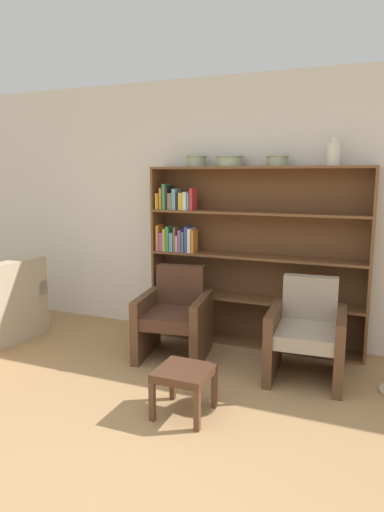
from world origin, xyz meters
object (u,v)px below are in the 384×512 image
object	(u,v)px
bowl_slate	(196,160)
armchair_leather	(175,317)
bowl_sage	(230,160)
bookshelf	(236,258)
bowl_stoneware	(277,160)
vase_tall	(334,154)
armchair_cushioned	(307,334)
footstool	(184,377)

from	to	relation	value
bowl_slate	armchair_leather	distance (m)	1.62
bowl_sage	armchair_leather	xyz separation A→B (m)	(-0.35, -0.58, -1.51)
bookshelf	bowl_stoneware	xyz separation A→B (m)	(0.40, -0.02, 1.00)
armchair_leather	bowl_stoneware	bearing A→B (deg)	-153.84
bookshelf	bowl_slate	size ratio (longest dim) A/B	10.08
bowl_sage	vase_tall	xyz separation A→B (m)	(1.00, 0.00, 0.05)
armchair_cushioned	bowl_sage	bearing A→B (deg)	-36.17
bowl_sage	armchair_cushioned	bearing A→B (deg)	-32.43
bowl_sage	footstool	distance (m)	2.27
bowl_slate	bowl_stoneware	world-z (taller)	bowl_slate
bowl_stoneware	vase_tall	xyz separation A→B (m)	(0.52, 0.00, 0.05)
bowl_slate	bowl_stoneware	xyz separation A→B (m)	(0.85, 0.00, -0.01)
bowl_stoneware	vase_tall	distance (m)	0.52
footstool	bowl_stoneware	bearing A→B (deg)	79.52
bowl_stoneware	vase_tall	bearing A→B (deg)	0.00
bowl_slate	armchair_cushioned	world-z (taller)	bowl_slate
armchair_leather	footstool	bearing A→B (deg)	109.37
bowl_sage	vase_tall	size ratio (longest dim) A/B	1.13
bookshelf	armchair_leather	world-z (taller)	bookshelf
footstool	armchair_leather	bearing A→B (deg)	118.03
bowl_slate	vase_tall	xyz separation A→B (m)	(1.36, 0.00, 0.04)
bookshelf	vase_tall	bearing A→B (deg)	-1.37
vase_tall	footstool	bearing A→B (deg)	-117.03
bowl_stoneware	bowl_sage	bearing A→B (deg)	180.00
armchair_leather	armchair_cushioned	world-z (taller)	same
bowl_sage	armchair_cushioned	size ratio (longest dim) A/B	0.34
bookshelf	footstool	size ratio (longest dim) A/B	5.75
bowl_stoneware	armchair_leather	world-z (taller)	bowl_stoneware
bowl_slate	armchair_cushioned	size ratio (longest dim) A/B	0.26
bowl_sage	armchair_cushioned	world-z (taller)	bowl_sage
bookshelf	bowl_stoneware	size ratio (longest dim) A/B	10.17
bowl_sage	footstool	bearing A→B (deg)	-83.31
armchair_leather	bowl_slate	bearing A→B (deg)	-97.44
armchair_leather	footstool	size ratio (longest dim) A/B	2.20
vase_tall	bowl_slate	bearing A→B (deg)	180.00
armchair_leather	armchair_cushioned	distance (m)	1.26
bookshelf	armchair_cushioned	xyz separation A→B (m)	(0.83, -0.60, -0.51)
bookshelf	armchair_cushioned	distance (m)	1.15
bookshelf	armchair_cushioned	bearing A→B (deg)	-35.88
bowl_slate	armchair_leather	xyz separation A→B (m)	(0.01, -0.58, -1.52)
bookshelf	bowl_sage	distance (m)	1.00
vase_tall	armchair_cushioned	distance (m)	1.67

